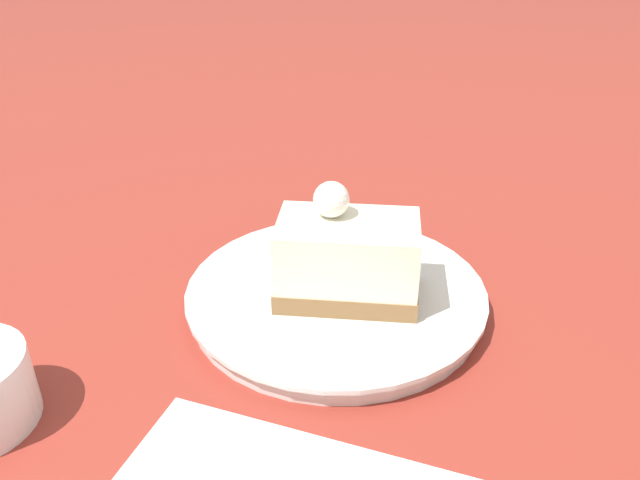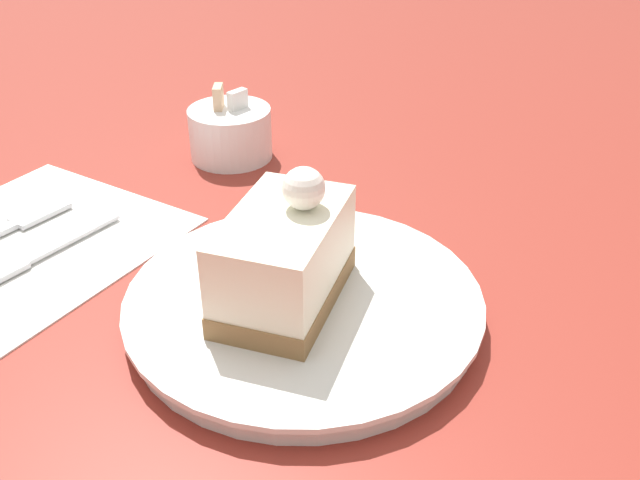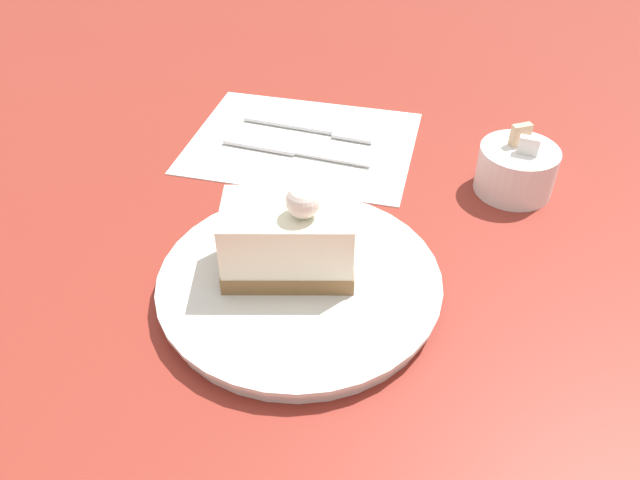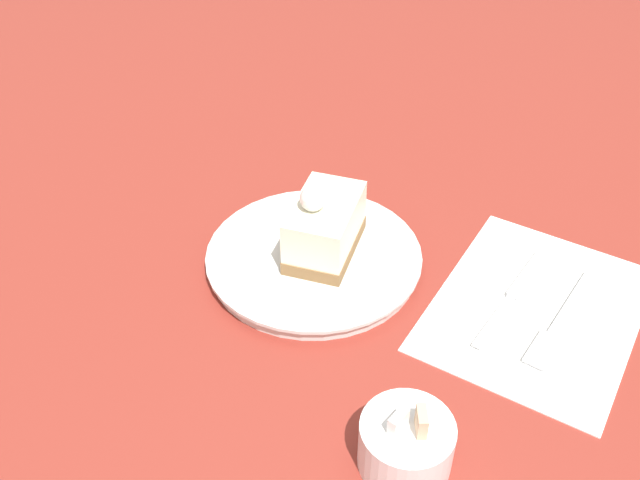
% 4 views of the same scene
% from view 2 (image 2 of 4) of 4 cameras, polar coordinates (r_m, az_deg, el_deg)
% --- Properties ---
extents(ground_plane, '(4.00, 4.00, 0.00)m').
position_cam_2_polar(ground_plane, '(0.47, -3.82, -8.30)').
color(ground_plane, maroon).
extents(plate, '(0.24, 0.24, 0.02)m').
position_cam_2_polar(plate, '(0.48, -1.30, -5.12)').
color(plate, silver).
rests_on(plate, ground_plane).
extents(cake_slice, '(0.07, 0.11, 0.09)m').
position_cam_2_polar(cake_slice, '(0.45, -3.10, -1.28)').
color(cake_slice, olive).
rests_on(cake_slice, plate).
extents(napkin, '(0.25, 0.29, 0.00)m').
position_cam_2_polar(napkin, '(0.60, -24.08, -1.13)').
color(napkin, white).
rests_on(napkin, ground_plane).
extents(knife, '(0.07, 0.17, 0.00)m').
position_cam_2_polar(knife, '(0.57, -23.86, -2.37)').
color(knife, silver).
rests_on(knife, napkin).
extents(sugar_bowl, '(0.08, 0.08, 0.07)m').
position_cam_2_polar(sugar_bowl, '(0.70, -7.18, 8.53)').
color(sugar_bowl, white).
rests_on(sugar_bowl, ground_plane).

